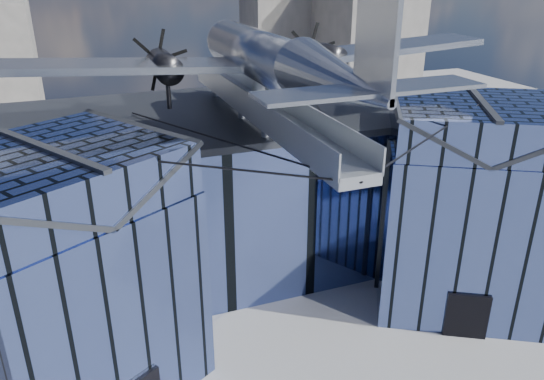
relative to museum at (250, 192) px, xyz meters
name	(u,v)px	position (x,y,z in m)	size (l,w,h in m)	color
ground_plane	(285,322)	(0.00, -5.82, -5.54)	(120.00, 120.00, 0.00)	gray
museum	(250,192)	(0.00, 0.00, 0.00)	(32.88, 24.50, 17.60)	#4B5D99
bg_towers	(150,33)	(1.45, 44.67, 4.47)	(77.00, 24.50, 26.00)	slate
tree_side_e	(486,182)	(19.15, 0.82, -2.48)	(2.92, 2.92, 4.52)	#301F13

